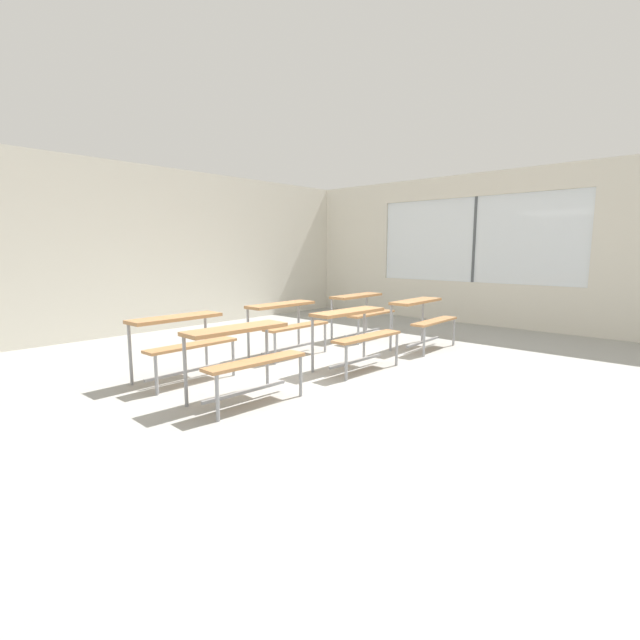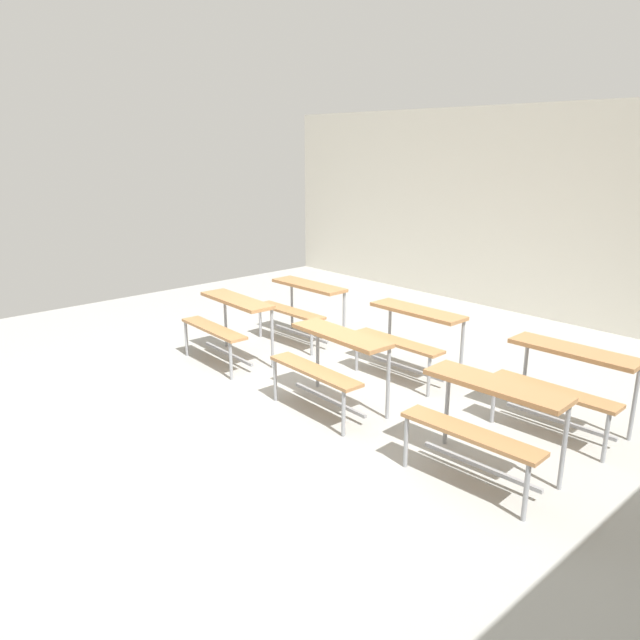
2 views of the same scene
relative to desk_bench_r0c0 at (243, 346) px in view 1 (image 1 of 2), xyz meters
The scene contains 9 objects.
ground 1.39m from the desk_bench_r0c0, ahead, with size 10.00×9.00×0.05m, color #9E9E99.
wall_back 4.74m from the desk_bench_r0c0, 74.27° to the left, with size 10.00×0.12×3.00m, color silver.
wall_right 6.32m from the desk_bench_r0c0, ahead, with size 0.12×9.00×3.00m.
desk_bench_r0c0 is the anchor object (origin of this frame).
desk_bench_r0c1 1.75m from the desk_bench_r0c0, ahead, with size 1.12×0.63×0.74m.
desk_bench_r0c2 3.43m from the desk_bench_r0c0, ahead, with size 1.12×0.64×0.74m.
desk_bench_r1c0 1.12m from the desk_bench_r0c0, 90.48° to the left, with size 1.11×0.61×0.74m.
desk_bench_r1c1 2.07m from the desk_bench_r0c0, 34.66° to the left, with size 1.10×0.60×0.74m.
desk_bench_r1c2 3.65m from the desk_bench_r0c0, 18.59° to the left, with size 1.12×0.62×0.74m.
Camera 1 is at (-4.04, -3.56, 1.51)m, focal length 25.87 mm.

